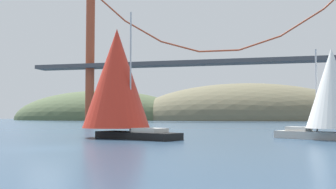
{
  "coord_description": "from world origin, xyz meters",
  "views": [
    {
      "loc": [
        12.53,
        -21.2,
        1.96
      ],
      "look_at": [
        0.0,
        30.74,
        4.81
      ],
      "focal_mm": 42.11,
      "sensor_mm": 36.0,
      "label": 1
    }
  ],
  "objects": [
    {
      "name": "suspension_bridge",
      "position": [
        0.0,
        95.0,
        19.41
      ],
      "size": [
        118.55,
        6.0,
        42.7
      ],
      "color": "#A34228",
      "rests_on": "ground_plane"
    },
    {
      "name": "sailboat_scarlet_sail",
      "position": [
        0.04,
        11.48,
        5.09
      ],
      "size": [
        10.45,
        8.11,
        10.89
      ],
      "color": "black",
      "rests_on": "ground_plane"
    },
    {
      "name": "sailboat_white_mainsail",
      "position": [
        17.85,
        12.57,
        3.95
      ],
      "size": [
        7.38,
        6.21,
        7.47
      ],
      "color": "#B7B2A8",
      "rests_on": "ground_plane"
    },
    {
      "name": "headland_left",
      "position": [
        -55.0,
        135.0,
        0.0
      ],
      "size": [
        77.76,
        44.0,
        24.9
      ],
      "primitive_type": "ellipsoid",
      "color": "#4C5B3D",
      "rests_on": "ground_plane"
    },
    {
      "name": "ground_plane",
      "position": [
        0.0,
        0.0,
        0.0
      ],
      "size": [
        360.0,
        360.0,
        0.0
      ],
      "primitive_type": "plane",
      "color": "#2D4760"
    },
    {
      "name": "headland_center",
      "position": [
        5.0,
        135.0,
        0.0
      ],
      "size": [
        89.86,
        44.0,
        28.95
      ],
      "primitive_type": "ellipsoid",
      "color": "#6B664C",
      "rests_on": "ground_plane"
    }
  ]
}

